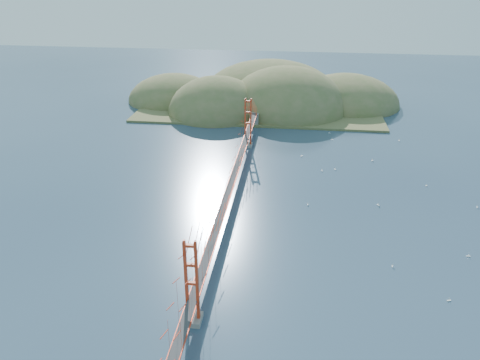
# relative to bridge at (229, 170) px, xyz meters

# --- Properties ---
(ground) EXTENTS (320.00, 320.00, 0.00)m
(ground) POSITION_rel_bridge_xyz_m (0.00, -0.18, -7.01)
(ground) COLOR #2C4158
(ground) RESTS_ON ground
(bridge) EXTENTS (2.20, 94.40, 12.00)m
(bridge) POSITION_rel_bridge_xyz_m (0.00, 0.00, 0.00)
(bridge) COLOR gray
(bridge) RESTS_ON ground
(far_headlands) EXTENTS (84.00, 58.00, 25.00)m
(far_headlands) POSITION_rel_bridge_xyz_m (2.21, 68.33, -7.01)
(far_headlands) COLOR olive
(far_headlands) RESTS_ON ground
(sailboat_8) EXTENTS (0.68, 0.68, 0.72)m
(sailboat_8) POSITION_rel_bridge_xyz_m (28.25, 24.38, -6.85)
(sailboat_8) COLOR white
(sailboat_8) RESTS_ON ground
(sailboat_12) EXTENTS (0.52, 0.50, 0.59)m
(sailboat_12) POSITION_rel_bridge_xyz_m (19.73, 41.82, -6.87)
(sailboat_12) COLOR white
(sailboat_12) RESTS_ON ground
(sailboat_1) EXTENTS (0.53, 0.55, 0.62)m
(sailboat_1) POSITION_rel_bridge_xyz_m (17.07, 17.64, -6.87)
(sailboat_1) COLOR white
(sailboat_1) RESTS_ON ground
(sailboat_9) EXTENTS (0.57, 0.57, 0.59)m
(sailboat_9) POSITION_rel_bridge_xyz_m (37.16, 12.81, -6.87)
(sailboat_9) COLOR white
(sailboat_9) RESTS_ON ground
(sailboat_0) EXTENTS (0.47, 0.51, 0.57)m
(sailboat_0) POSITION_rel_bridge_xyz_m (14.00, 2.03, -6.87)
(sailboat_0) COLOR white
(sailboat_0) RESTS_ON ground
(sailboat_15) EXTENTS (0.56, 0.63, 0.71)m
(sailboat_15) POSITION_rel_bridge_xyz_m (36.38, 38.18, -6.85)
(sailboat_15) COLOR white
(sailboat_15) RESTS_ON ground
(sailboat_5) EXTENTS (0.44, 0.50, 0.57)m
(sailboat_5) POSITION_rel_bridge_xyz_m (44.15, 4.82, -6.87)
(sailboat_5) COLOR white
(sailboat_5) RESTS_ON ground
(sailboat_2) EXTENTS (0.55, 0.46, 0.64)m
(sailboat_2) POSITION_rel_bridge_xyz_m (37.77, -11.43, -6.86)
(sailboat_2) COLOR white
(sailboat_2) RESTS_ON ground
(sailboat_14) EXTENTS (0.45, 0.52, 0.59)m
(sailboat_14) POSITION_rel_bridge_xyz_m (26.08, -15.44, -6.87)
(sailboat_14) COLOR white
(sailboat_14) RESTS_ON ground
(sailboat_7) EXTENTS (0.54, 0.46, 0.62)m
(sailboat_7) POSITION_rel_bridge_xyz_m (20.12, 36.97, -6.87)
(sailboat_7) COLOR white
(sailboat_7) RESTS_ON ground
(sailboat_13) EXTENTS (0.59, 0.55, 0.66)m
(sailboat_13) POSITION_rel_bridge_xyz_m (32.09, -22.28, -6.86)
(sailboat_13) COLOR white
(sailboat_13) RESTS_ON ground
(sailboat_16) EXTENTS (0.68, 0.68, 0.73)m
(sailboat_16) POSITION_rel_bridge_xyz_m (26.65, 3.40, -6.85)
(sailboat_16) COLOR white
(sailboat_16) RESTS_ON ground
(sailboat_3) EXTENTS (0.64, 0.64, 0.68)m
(sailboat_3) POSITION_rel_bridge_xyz_m (12.76, 25.22, -6.86)
(sailboat_3) COLOR white
(sailboat_3) RESTS_ON ground
(sailboat_extra_0) EXTENTS (0.59, 0.59, 0.62)m
(sailboat_extra_0) POSITION_rel_bridge_xyz_m (19.85, 18.67, -6.87)
(sailboat_extra_0) COLOR white
(sailboat_extra_0) RESTS_ON ground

